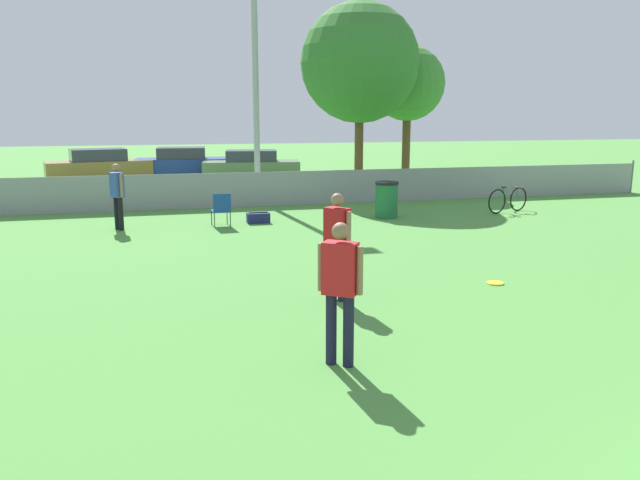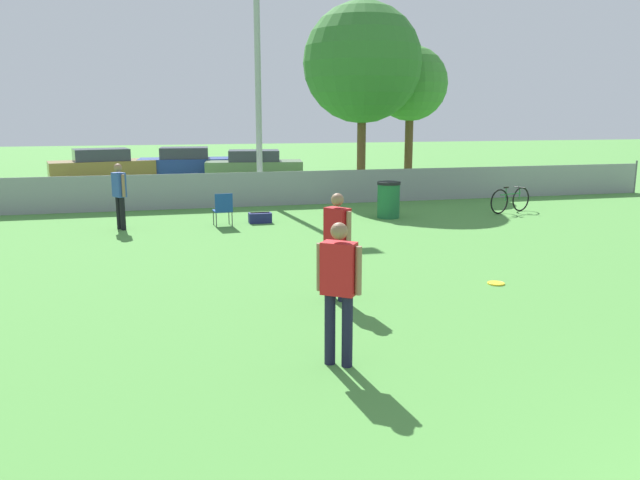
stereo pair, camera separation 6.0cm
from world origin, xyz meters
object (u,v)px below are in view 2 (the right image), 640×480
parked_car_olive (254,165)px  gear_bag_sideline (260,218)px  folding_chair_sideline (223,208)px  trash_bin (389,200)px  parked_car_blue (185,163)px  tree_near_pole (362,63)px  bicycle_sideline (510,200)px  player_defender_red (337,239)px  spectator_in_blue (119,192)px  frisbee_disc (496,283)px  player_thrower_red (339,284)px  tree_far_right (410,84)px  light_pole (257,49)px  parked_car_tan (102,165)px

parked_car_olive → gear_bag_sideline: bearing=-89.5°
folding_chair_sideline → trash_bin: (4.71, 0.24, 0.03)m
trash_bin → parked_car_blue: bearing=111.6°
tree_near_pole → bicycle_sideline: tree_near_pole is taller
player_defender_red → trash_bin: size_ratio=1.66×
parked_car_blue → tree_near_pole: bearing=-46.6°
spectator_in_blue → folding_chair_sideline: size_ratio=1.91×
folding_chair_sideline → parked_car_blue: parked_car_blue is taller
tree_near_pole → frisbee_disc: tree_near_pole is taller
player_thrower_red → frisbee_disc: (3.66, 2.77, -0.98)m
tree_far_right → folding_chair_sideline: bearing=-139.4°
tree_near_pole → trash_bin: tree_near_pole is taller
bicycle_sideline → gear_bag_sideline: bicycle_sideline is taller
folding_chair_sideline → player_thrower_red: bearing=86.9°
light_pole → tree_far_right: 6.73m
parked_car_tan → parked_car_olive: size_ratio=1.05×
tree_near_pole → spectator_in_blue: size_ratio=4.05×
tree_far_right → parked_car_olive: 7.91m
tree_far_right → gear_bag_sideline: size_ratio=9.03×
trash_bin → bicycle_sideline: bearing=-0.1°
tree_far_right → parked_car_blue: size_ratio=1.29×
parked_car_tan → parked_car_olive: 6.74m
folding_chair_sideline → trash_bin: bearing=177.4°
spectator_in_blue → trash_bin: size_ratio=1.64×
bicycle_sideline → parked_car_olive: 12.74m
light_pole → trash_bin: light_pole is taller
tree_far_right → player_thrower_red: (-7.55, -16.50, -3.05)m
tree_near_pole → player_defender_red: size_ratio=3.99×
tree_near_pole → tree_far_right: bearing=25.1°
tree_near_pole → parked_car_blue: 10.57m
folding_chair_sideline → bicycle_sideline: folding_chair_sideline is taller
player_defender_red → light_pole: bearing=144.5°
frisbee_disc → parked_car_olive: (-1.60, 18.31, 0.65)m
trash_bin → tree_far_right: bearing=63.7°
gear_bag_sideline → parked_car_tan: size_ratio=0.13×
folding_chair_sideline → bicycle_sideline: size_ratio=0.55×
parked_car_blue → parked_car_tan: bearing=-168.0°
tree_far_right → parked_car_tan: 13.91m
frisbee_disc → gear_bag_sideline: size_ratio=0.49×
folding_chair_sideline → trash_bin: trash_bin is taller
tree_far_right → spectator_in_blue: (-10.56, -6.65, -3.07)m
spectator_in_blue → parked_car_olive: (5.07, 11.23, -0.31)m
light_pole → parked_car_olive: (0.79, 6.81, -4.34)m
player_thrower_red → parked_car_tan: size_ratio=0.37×
frisbee_disc → parked_car_tan: bearing=112.5°
spectator_in_blue → parked_car_tan: 12.79m
player_defender_red → parked_car_blue: size_ratio=0.40×
player_thrower_red → parked_car_olive: size_ratio=0.39×
player_thrower_red → bicycle_sideline: size_ratio=1.06×
tree_near_pole → folding_chair_sideline: tree_near_pole is taller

